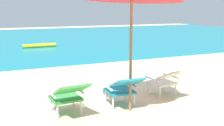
# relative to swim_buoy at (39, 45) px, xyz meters

# --- Properties ---
(ground_plane) EXTENTS (40.00, 40.00, 0.00)m
(ground_plane) POSITION_rel_swim_buoy_xyz_m (0.26, -4.73, -0.10)
(ground_plane) COLOR beige
(ocean_band) EXTENTS (40.00, 18.00, 0.01)m
(ocean_band) POSITION_rel_swim_buoy_xyz_m (0.26, 4.08, -0.09)
(ocean_band) COLOR teal
(ocean_band) RESTS_ON ground_plane
(swim_buoy) EXTENTS (1.60, 0.18, 0.18)m
(swim_buoy) POSITION_rel_swim_buoy_xyz_m (0.00, 0.00, 0.00)
(swim_buoy) COLOR yellow
(swim_buoy) RESTS_ON ocean_band
(lounge_chair_left) EXTENTS (0.60, 0.91, 0.68)m
(lounge_chair_left) POSITION_rel_swim_buoy_xyz_m (-0.86, -9.09, 0.31)
(lounge_chair_left) COLOR #338E3D
(lounge_chair_left) RESTS_ON ground_plane
(lounge_chair_center) EXTENTS (0.57, 0.90, 0.68)m
(lounge_chair_center) POSITION_rel_swim_buoy_xyz_m (0.20, -9.09, 0.31)
(lounge_chair_center) COLOR teal
(lounge_chair_center) RESTS_ON ground_plane
(lounge_chair_right) EXTENTS (0.63, 0.93, 0.68)m
(lounge_chair_right) POSITION_rel_swim_buoy_xyz_m (1.34, -8.92, 0.31)
(lounge_chair_right) COLOR silver
(lounge_chair_right) RESTS_ON ground_plane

